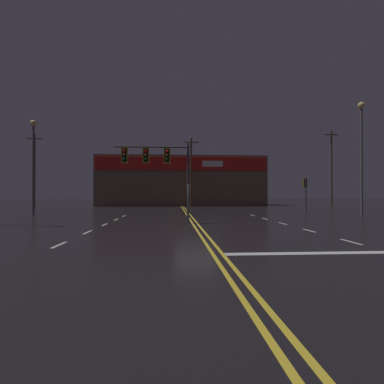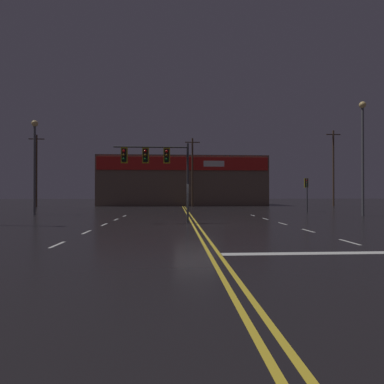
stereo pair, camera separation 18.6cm
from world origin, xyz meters
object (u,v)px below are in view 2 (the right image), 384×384
object	(u,v)px
traffic_signal_corner_northeast	(307,187)
streetlight_near_left	(363,143)
traffic_signal_median	(155,161)
streetlight_near_right	(35,154)

from	to	relation	value
traffic_signal_corner_northeast	streetlight_near_left	size ratio (longest dim) A/B	0.36
streetlight_near_left	traffic_signal_median	bearing A→B (deg)	-162.27
traffic_signal_median	streetlight_near_left	distance (m)	18.16
streetlight_near_left	streetlight_near_right	distance (m)	28.69
traffic_signal_corner_northeast	streetlight_near_right	bearing A→B (deg)	-173.08
streetlight_near_left	streetlight_near_right	world-z (taller)	streetlight_near_left
streetlight_near_right	streetlight_near_left	bearing A→B (deg)	-6.02
streetlight_near_left	streetlight_near_right	bearing A→B (deg)	173.98
streetlight_near_left	streetlight_near_right	xyz separation A→B (m)	(-28.52, 3.01, -0.69)
traffic_signal_median	streetlight_near_left	world-z (taller)	streetlight_near_left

